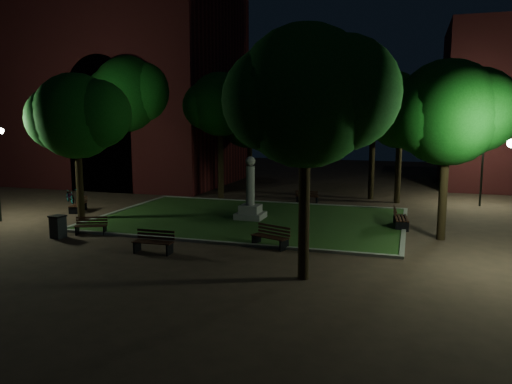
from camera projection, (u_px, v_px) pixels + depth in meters
ground at (237, 228)px, 23.79m from camera, size 80.00×80.00×0.00m
lawn at (250, 219)px, 25.67m from camera, size 15.00×10.00×0.08m
lawn_kerb at (250, 219)px, 25.67m from camera, size 15.40×10.40×0.12m
monument at (250, 202)px, 25.54m from camera, size 1.40×1.40×3.20m
building_main at (110, 90)px, 40.40m from camera, size 20.00×12.00×15.00m
tree_west at (78, 116)px, 24.95m from camera, size 5.28×4.31×7.44m
tree_north_wl at (221, 104)px, 30.86m from camera, size 4.86×3.97×8.01m
tree_north_er at (375, 101)px, 31.22m from camera, size 5.47×4.46×8.46m
tree_ne at (402, 115)px, 29.98m from camera, size 5.02×4.10×7.44m
tree_east at (450, 113)px, 20.73m from camera, size 5.44×4.44×7.64m
tree_se at (309, 97)px, 15.44m from camera, size 5.49×4.48×8.11m
tree_nw at (132, 94)px, 34.01m from camera, size 6.41×5.23×9.41m
tree_far_north at (251, 113)px, 36.31m from camera, size 6.26×5.11×8.08m
lamppost_nw at (110, 150)px, 35.83m from camera, size 1.18×0.28×4.09m
lamppost_ne at (483, 158)px, 29.26m from camera, size 1.18×0.28×4.07m
bench_near_left at (154, 242)px, 19.39m from camera, size 1.61×0.61×0.87m
bench_near_right at (271, 237)px, 20.21m from camera, size 1.71×1.12×0.89m
bench_west_near at (91, 226)px, 22.52m from camera, size 1.48×0.96×0.77m
bench_left_side at (79, 205)px, 27.77m from camera, size 0.86×1.55×0.81m
bench_right_side at (400, 219)px, 23.74m from camera, size 0.78×1.82×0.97m
bench_far_side at (307, 197)px, 30.78m from camera, size 1.40×0.52×0.76m
trash_bin at (58, 227)px, 21.78m from camera, size 0.65×0.65×1.00m
bicycle at (70, 196)px, 30.77m from camera, size 1.64×1.47×0.86m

